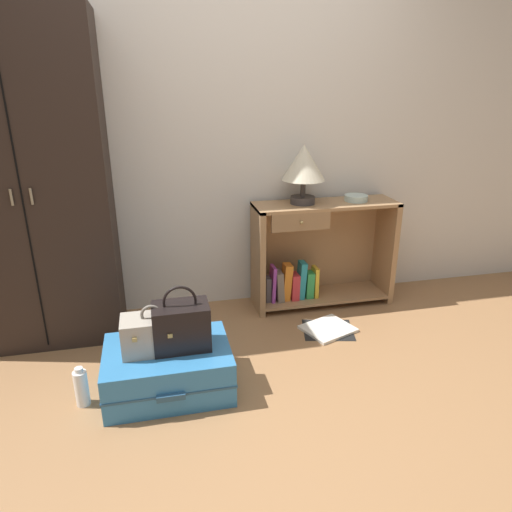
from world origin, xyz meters
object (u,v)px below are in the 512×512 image
at_px(bookshelf, 316,255).
at_px(train_case, 153,334).
at_px(suitcase_large, 168,369).
at_px(table_lamp, 304,165).
at_px(open_book_on_floor, 328,329).
at_px(bottle, 81,388).
at_px(bowl, 356,198).
at_px(handbag, 181,326).
at_px(wardrobe, 31,188).

xyz_separation_m(bookshelf, train_case, (-1.19, -0.84, -0.02)).
xyz_separation_m(bookshelf, suitcase_large, (-1.13, -0.84, -0.25)).
height_order(table_lamp, open_book_on_floor, table_lamp).
height_order(suitcase_large, bottle, suitcase_large).
height_order(table_lamp, bowl, table_lamp).
bearing_deg(bottle, table_lamp, 31.13).
distance_m(train_case, open_book_on_floor, 1.25).
relative_size(handbag, open_book_on_floor, 0.91).
xyz_separation_m(bowl, handbag, (-1.31, -0.83, -0.41)).
bearing_deg(open_book_on_floor, suitcase_large, -159.24).
height_order(bowl, handbag, bowl).
xyz_separation_m(wardrobe, train_case, (0.64, -0.76, -0.63)).
height_order(wardrobe, table_lamp, wardrobe).
bearing_deg(open_book_on_floor, table_lamp, 98.41).
bearing_deg(bowl, train_case, -150.56).
bearing_deg(handbag, bowl, 32.15).
height_order(bowl, open_book_on_floor, bowl).
bearing_deg(wardrobe, bowl, 1.71).
bearing_deg(train_case, bookshelf, 35.14).
bearing_deg(bowl, wardrobe, -178.29).
relative_size(suitcase_large, handbag, 1.89).
xyz_separation_m(wardrobe, open_book_on_floor, (1.77, -0.36, -0.97)).
bearing_deg(bookshelf, suitcase_large, -143.25).
bearing_deg(handbag, bottle, -176.31).
bearing_deg(bowl, suitcase_large, -149.36).
height_order(table_lamp, bottle, table_lamp).
relative_size(wardrobe, bookshelf, 1.92).
bearing_deg(wardrobe, suitcase_large, -47.44).
distance_m(bookshelf, open_book_on_floor, 0.57).
bearing_deg(train_case, open_book_on_floor, 19.56).
bearing_deg(bookshelf, wardrobe, -177.61).
bearing_deg(table_lamp, bowl, -1.66).
bearing_deg(wardrobe, train_case, -50.13).
distance_m(table_lamp, bottle, 1.92).
distance_m(wardrobe, handbag, 1.25).
relative_size(wardrobe, bowl, 11.86).
relative_size(wardrobe, train_case, 6.27).
bearing_deg(train_case, suitcase_large, -1.89).
relative_size(suitcase_large, open_book_on_floor, 1.72).
height_order(table_lamp, train_case, table_lamp).
bearing_deg(bookshelf, open_book_on_floor, -97.69).
height_order(table_lamp, handbag, table_lamp).
bearing_deg(suitcase_large, bottle, -175.76).
xyz_separation_m(table_lamp, bowl, (0.39, -0.01, -0.24)).
relative_size(bowl, train_case, 0.53).
bearing_deg(suitcase_large, wardrobe, 132.56).
xyz_separation_m(wardrobe, table_lamp, (1.70, 0.07, 0.06)).
distance_m(bottle, open_book_on_floor, 1.57).
bearing_deg(table_lamp, suitcase_large, -140.10).
distance_m(bookshelf, handbag, 1.34).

